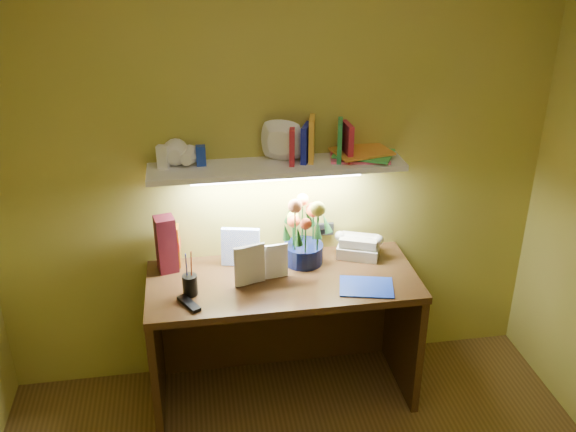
% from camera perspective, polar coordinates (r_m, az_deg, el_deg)
% --- Properties ---
extents(desk, '(1.40, 0.60, 0.75)m').
position_cam_1_polar(desk, '(3.54, -0.43, -10.76)').
color(desk, '#35200E').
rests_on(desk, ground).
extents(flower_bouquet, '(0.31, 0.31, 0.37)m').
position_cam_1_polar(flower_bouquet, '(3.40, 1.40, -1.36)').
color(flower_bouquet, '#09123C').
rests_on(flower_bouquet, desk).
extents(telephone, '(0.27, 0.24, 0.13)m').
position_cam_1_polar(telephone, '(3.54, 6.30, -2.52)').
color(telephone, silver).
rests_on(telephone, desk).
extents(desk_clock, '(0.08, 0.04, 0.08)m').
position_cam_1_polar(desk_clock, '(3.58, 7.28, -2.74)').
color(desk_clock, silver).
rests_on(desk_clock, desk).
extents(whisky_bottle, '(0.09, 0.09, 0.30)m').
position_cam_1_polar(whisky_bottle, '(3.44, -10.28, -2.19)').
color(whisky_bottle, '#A55D09').
rests_on(whisky_bottle, desk).
extents(whisky_box, '(0.12, 0.12, 0.31)m').
position_cam_1_polar(whisky_box, '(3.39, -10.78, -2.48)').
color(whisky_box, '#52111C').
rests_on(whisky_box, desk).
extents(pen_cup, '(0.10, 0.10, 0.18)m').
position_cam_1_polar(pen_cup, '(3.19, -8.74, -5.52)').
color(pen_cup, black).
rests_on(pen_cup, desk).
extents(art_card, '(0.21, 0.09, 0.20)m').
position_cam_1_polar(art_card, '(3.43, -4.24, -2.76)').
color(art_card, white).
rests_on(art_card, desk).
extents(tv_remote, '(0.12, 0.16, 0.02)m').
position_cam_1_polar(tv_remote, '(3.16, -8.80, -7.69)').
color(tv_remote, black).
rests_on(tv_remote, desk).
extents(blue_folder, '(0.31, 0.26, 0.01)m').
position_cam_1_polar(blue_folder, '(3.28, 6.98, -6.27)').
color(blue_folder, '#1A39B4').
rests_on(blue_folder, desk).
extents(desk_book_a, '(0.17, 0.06, 0.22)m').
position_cam_1_polar(desk_book_a, '(3.21, -4.80, -4.66)').
color(desk_book_a, beige).
rests_on(desk_book_a, desk).
extents(desk_book_b, '(0.14, 0.03, 0.19)m').
position_cam_1_polar(desk_book_b, '(3.28, -2.39, -4.21)').
color(desk_book_b, white).
rests_on(desk_book_b, desk).
extents(wall_shelf, '(1.30, 0.33, 0.26)m').
position_cam_1_polar(wall_shelf, '(3.24, -0.81, 5.06)').
color(wall_shelf, white).
rests_on(wall_shelf, ground).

